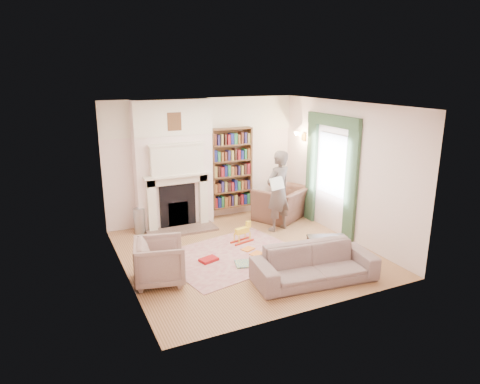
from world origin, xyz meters
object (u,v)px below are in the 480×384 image
bookcase (231,168)px  rocking_horse (242,233)px  armchair_reading (281,203)px  coffee_table (328,250)px  armchair_left (160,261)px  sofa (314,264)px  paraffin_heater (140,221)px  man_reading (278,191)px

bookcase → rocking_horse: size_ratio=3.85×
armchair_reading → coffee_table: 2.44m
armchair_left → coffee_table: size_ratio=1.15×
armchair_reading → sofa: (-1.09, -2.93, -0.08)m
bookcase → rocking_horse: bookcase is taller
armchair_left → coffee_table: bearing=-86.7°
armchair_left → sofa: bearing=-101.0°
coffee_table → armchair_left: bearing=-168.0°
armchair_reading → paraffin_heater: bearing=-38.0°
sofa → armchair_reading: bearing=76.4°
armchair_left → paraffin_heater: bearing=8.7°
armchair_left → sofa: armchair_left is taller
bookcase → man_reading: bookcase is taller
coffee_table → rocking_horse: bearing=147.1°
paraffin_heater → coffee_table: bearing=-45.8°
bookcase → rocking_horse: 1.96m
paraffin_heater → rocking_horse: 2.26m
bookcase → coffee_table: bookcase is taller
coffee_table → paraffin_heater: (-2.80, 2.87, 0.05)m
paraffin_heater → man_reading: bearing=-21.1°
coffee_table → paraffin_heater: size_ratio=1.27×
armchair_left → rocking_horse: 2.17m
sofa → paraffin_heater: bearing=129.0°
bookcase → rocking_horse: bearing=-106.7°
bookcase → armchair_reading: 1.44m
bookcase → paraffin_heater: (-2.25, -0.22, -0.90)m
man_reading → armchair_reading: bearing=-144.9°
sofa → man_reading: (0.64, 2.33, 0.59)m
paraffin_heater → rocking_horse: paraffin_heater is taller
bookcase → coffee_table: bearing=-80.0°
bookcase → sofa: bookcase is taller
armchair_reading → paraffin_heater: (-3.23, 0.47, -0.10)m
coffee_table → man_reading: bearing=112.2°
armchair_left → sofa: 2.54m
armchair_left → coffee_table: armchair_left is taller
armchair_left → armchair_reading: bearing=-48.0°
sofa → coffee_table: size_ratio=2.90×
sofa → rocking_horse: 2.02m
sofa → man_reading: size_ratio=1.15×
armchair_reading → sofa: armchair_reading is taller
sofa → rocking_horse: (-0.38, 1.99, -0.08)m
sofa → rocking_horse: bearing=107.6°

